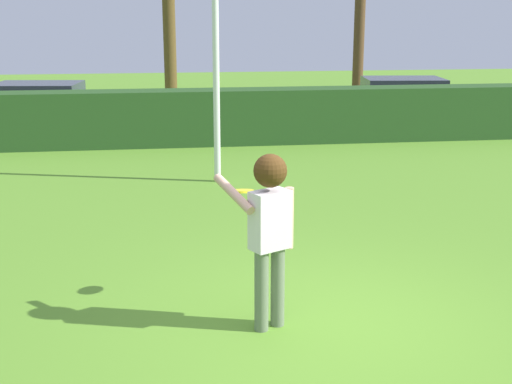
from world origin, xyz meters
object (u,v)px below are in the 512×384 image
(person, at_px, (269,220))
(parked_car_blue, at_px, (39,104))
(lamppost, at_px, (215,14))
(parked_car_silver, at_px, (403,98))
(frisbee, at_px, (242,191))

(person, bearing_deg, parked_car_blue, 108.62)
(lamppost, bearing_deg, parked_car_blue, 123.45)
(person, bearing_deg, parked_car_silver, 65.24)
(parked_car_silver, bearing_deg, parked_car_blue, -179.84)
(person, distance_m, frisbee, 0.75)
(person, relative_size, frisbee, 6.89)
(person, distance_m, lamppost, 6.49)
(lamppost, relative_size, parked_car_blue, 1.25)
(lamppost, bearing_deg, person, -89.93)
(person, height_order, parked_car_blue, person)
(person, height_order, frisbee, person)
(frisbee, height_order, parked_car_blue, frisbee)
(frisbee, relative_size, parked_car_blue, 0.06)
(person, relative_size, parked_car_silver, 0.41)
(lamppost, xyz_separation_m, parked_car_silver, (5.85, 6.46, -2.36))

